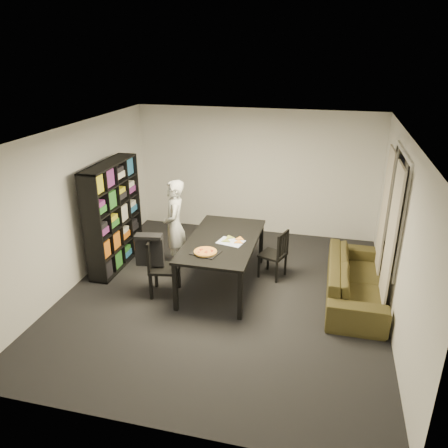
% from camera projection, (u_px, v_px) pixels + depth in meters
% --- Properties ---
extents(room, '(5.01, 5.51, 2.61)m').
position_uv_depth(room, '(224.00, 220.00, 6.55)').
color(room, black).
rests_on(room, ground).
extents(window_pane, '(0.02, 1.40, 1.60)m').
position_uv_depth(window_pane, '(396.00, 208.00, 6.46)').
color(window_pane, black).
rests_on(window_pane, room).
extents(window_frame, '(0.03, 1.52, 1.72)m').
position_uv_depth(window_frame, '(396.00, 208.00, 6.46)').
color(window_frame, white).
rests_on(window_frame, room).
extents(curtain_left, '(0.03, 0.70, 2.25)m').
position_uv_depth(curtain_left, '(390.00, 243.00, 6.15)').
color(curtain_left, beige).
rests_on(curtain_left, room).
extents(curtain_right, '(0.03, 0.70, 2.25)m').
position_uv_depth(curtain_right, '(384.00, 217.00, 7.08)').
color(curtain_right, beige).
rests_on(curtain_right, room).
extents(bookshelf, '(0.35, 1.50, 1.90)m').
position_uv_depth(bookshelf, '(113.00, 216.00, 7.69)').
color(bookshelf, black).
rests_on(bookshelf, room).
extents(dining_table, '(1.10, 1.98, 0.82)m').
position_uv_depth(dining_table, '(223.00, 243.00, 7.09)').
color(dining_table, black).
rests_on(dining_table, room).
extents(chair_left, '(0.51, 0.51, 0.95)m').
position_uv_depth(chair_left, '(158.00, 263.00, 6.89)').
color(chair_left, black).
rests_on(chair_left, room).
extents(chair_right, '(0.51, 0.51, 0.86)m').
position_uv_depth(chair_right, '(277.00, 252.00, 7.40)').
color(chair_right, black).
rests_on(chair_right, room).
extents(draped_jacket, '(0.45, 0.25, 0.53)m').
position_uv_depth(draped_jacket, '(149.00, 249.00, 6.81)').
color(draped_jacket, black).
rests_on(draped_jacket, chair_left).
extents(person, '(0.56, 0.69, 1.64)m').
position_uv_depth(person, '(175.00, 226.00, 7.59)').
color(person, silver).
rests_on(person, room).
extents(baking_tray, '(0.46, 0.41, 0.01)m').
position_uv_depth(baking_tray, '(206.00, 253.00, 6.59)').
color(baking_tray, black).
rests_on(baking_tray, dining_table).
extents(pepperoni_pizza, '(0.35, 0.35, 0.03)m').
position_uv_depth(pepperoni_pizza, '(205.00, 252.00, 6.57)').
color(pepperoni_pizza, '#A97731').
rests_on(pepperoni_pizza, dining_table).
extents(kitchen_towel, '(0.46, 0.38, 0.01)m').
position_uv_depth(kitchen_towel, '(231.00, 242.00, 6.95)').
color(kitchen_towel, white).
rests_on(kitchen_towel, dining_table).
extents(pizza_slices, '(0.43, 0.38, 0.01)m').
position_uv_depth(pizza_slices, '(233.00, 240.00, 7.01)').
color(pizza_slices, gold).
rests_on(pizza_slices, dining_table).
extents(sofa, '(0.85, 2.17, 0.63)m').
position_uv_depth(sofa, '(355.00, 280.00, 6.85)').
color(sofa, '#3A3317').
rests_on(sofa, room).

